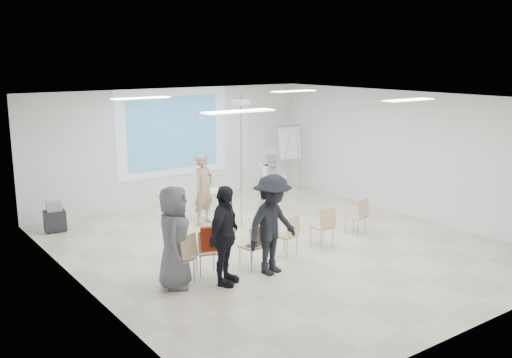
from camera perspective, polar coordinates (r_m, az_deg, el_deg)
floor at (r=11.82m, az=2.29°, el=-6.84°), size 8.00×9.00×0.10m
ceiling at (r=11.20m, az=2.43°, el=8.33°), size 8.00×9.00×0.10m
wall_back at (r=15.19m, az=-8.35°, el=3.34°), size 8.00×0.10×3.00m
wall_left at (r=9.51m, az=-17.20°, el=-2.38°), size 0.10×9.00×3.00m
wall_right at (r=14.24m, az=15.28°, el=2.45°), size 0.10×9.00×3.00m
projection_halo at (r=15.08m, az=-8.27°, el=4.63°), size 3.20×0.01×2.30m
projection_image at (r=15.07m, az=-8.25°, el=4.62°), size 2.60×0.01×1.90m
pedestal_table at (r=13.70m, az=-4.54°, el=-2.29°), size 0.62×0.62×0.69m
player_left at (r=13.09m, az=-5.25°, el=-0.53°), size 0.80×0.68×1.86m
player_right at (r=14.09m, az=1.70°, el=0.17°), size 0.95×0.82×1.74m
controller_left at (r=13.33m, az=-5.16°, el=1.00°), size 0.07×0.11×0.04m
controller_right at (r=14.12m, az=0.51°, el=1.46°), size 0.07×0.13×0.04m
chair_far_left at (r=9.76m, az=-7.28°, el=-7.53°), size 0.56×0.58×0.89m
chair_left_mid at (r=10.11m, az=-4.83°, el=-6.93°), size 0.50×0.52×0.84m
chair_left_inner at (r=10.40m, az=-0.17°, el=-6.44°), size 0.43×0.45×0.81m
chair_center at (r=11.03m, az=3.28°, el=-5.36°), size 0.46×0.48×0.81m
chair_right_inner at (r=11.61m, az=6.84°, el=-4.48°), size 0.42×0.44×0.83m
chair_right_far at (r=12.49m, az=10.23°, el=-3.43°), size 0.45×0.48×0.81m
red_jacket at (r=9.93m, az=-4.29°, el=-5.93°), size 0.45×0.23×0.42m
laptop at (r=10.48m, az=-0.50°, el=-6.55°), size 0.32×0.25×0.02m
audience_left at (r=9.56m, az=-3.17°, el=-4.97°), size 1.33×1.20×1.97m
audience_mid at (r=10.02m, az=1.65°, el=-3.93°), size 1.44×0.99×2.04m
audience_outer at (r=9.54m, az=-8.20°, el=-5.19°), size 1.04×1.14×1.95m
flipchart_easel at (r=16.18m, az=3.37°, el=3.67°), size 0.83×0.63×1.92m
av_cart at (r=13.36m, az=-19.49°, el=-3.69°), size 0.49×0.41×0.67m
ceiling_projector at (r=12.49m, az=-1.51°, el=7.07°), size 0.30×0.25×3.00m
fluor_panel_nw at (r=11.87m, az=-11.40°, el=7.93°), size 1.20×0.30×0.02m
fluor_panel_ne at (r=14.01m, az=3.79°, el=8.76°), size 1.20×0.30×0.02m
fluor_panel_sw at (r=8.82m, az=-1.76°, el=6.77°), size 1.20×0.30×0.02m
fluor_panel_se at (r=11.55m, az=15.04°, el=7.64°), size 1.20×0.30×0.02m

